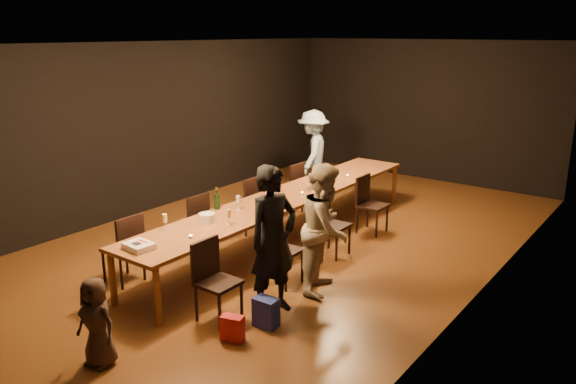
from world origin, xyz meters
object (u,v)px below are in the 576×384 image
Objects in this scene: chair_left_3 at (288,188)px; chair_left_2 at (244,204)px; chair_left_0 at (122,248)px; man_blue at (313,153)px; chair_right_2 at (333,225)px; child at (96,322)px; ice_bucket at (315,181)px; chair_left_1 at (190,223)px; plate_stack at (207,218)px; chair_right_0 at (218,282)px; birthday_cake at (139,246)px; table at (286,199)px; woman_birthday at (273,241)px; chair_right_3 at (373,205)px; woman_tan at (325,228)px; chair_right_1 at (283,250)px; champagne_bottle at (217,198)px.

chair_left_2 is at bearing -180.00° from chair_left_3.
man_blue reaches higher than chair_left_0.
child is at bearing -5.05° from chair_right_2.
ice_bucket is at bearing -17.09° from chair_left_0.
chair_left_0 and chair_left_1 have the same top height.
man_blue reaches higher than plate_stack.
chair_right_2 and chair_left_1 have the same top height.
chair_left_2 is at bearing -144.69° from chair_right_0.
birthday_cake is (0.78, -2.74, 0.32)m from chair_left_2.
chair_left_2 reaches higher than table.
child is at bearing -82.14° from table.
birthday_cake is at bearing 137.57° from woman_birthday.
child is (1.67, -6.17, -0.39)m from man_blue.
child is (1.37, -3.75, -0.01)m from chair_left_2.
chair_left_2 is 2.82m from woman_birthday.
ice_bucket is at bearing -54.43° from chair_right_3.
plate_stack is at bearing -164.97° from chair_left_3.
woman_birthday is 1.35m from plate_stack.
ice_bucket is (-0.76, 0.66, 0.40)m from chair_right_2.
chair_left_3 is at bearing -8.04° from man_blue.
woman_tan is (0.52, -1.01, 0.35)m from chair_right_2.
chair_right_1 is 1.70m from chair_left_1.
chair_right_0 is 1.02× the size of child.
child is (1.37, -4.95, -0.01)m from chair_left_3.
man_blue is at bearing -140.43° from chair_right_2.
chair_right_3 and chair_left_0 have the same top height.
champagne_bottle is (0.46, 0.10, 0.44)m from chair_left_1.
man_blue is 1.86× the size of child.
chair_right_2 and chair_right_3 have the same top height.
chair_right_2 reaches higher than birthday_cake.
ice_bucket is at bearing -130.80° from chair_right_2.
man_blue reaches higher than chair_left_2.
chair_right_0 is 1.39m from child.
chair_right_1 is at bearing -4.39° from champagne_bottle.
chair_left_0 is 1.02× the size of child.
chair_right_2 is 1.00× the size of chair_left_0.
chair_left_0 is 2.67× the size of birthday_cake.
chair_right_0 is at bearing -70.50° from table.
chair_left_1 is 1.00× the size of chair_left_3.
chair_right_0 is 1.52m from woman_tan.
champagne_bottle is at bearing -105.13° from ice_bucket.
man_blue is 7.66× the size of ice_bucket.
child is at bearing -74.05° from plate_stack.
chair_right_0 is 1.00× the size of chair_left_2.
chair_right_2 is at bearing 59.22° from plate_stack.
woman_birthday is at bearing -75.63° from chair_left_0.
champagne_bottle reaches higher than ice_bucket.
plate_stack is (-0.95, -1.59, 0.35)m from chair_right_2.
chair_right_1 is 1.00× the size of chair_left_1.
man_blue is at bearing 125.10° from ice_bucket.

